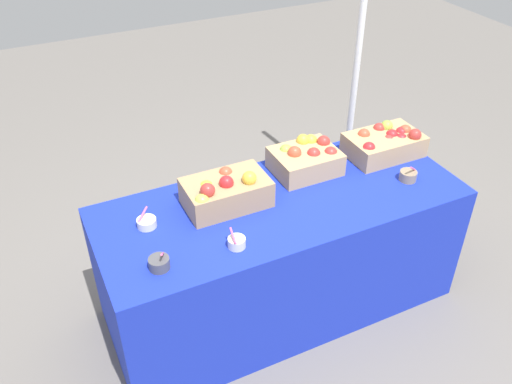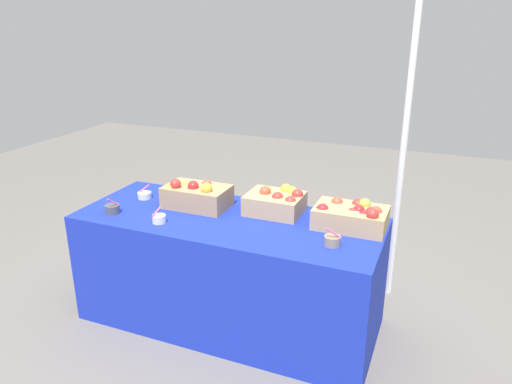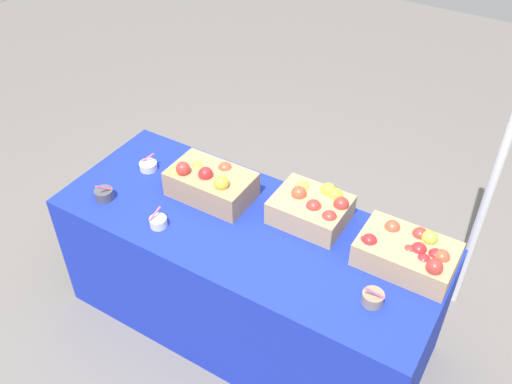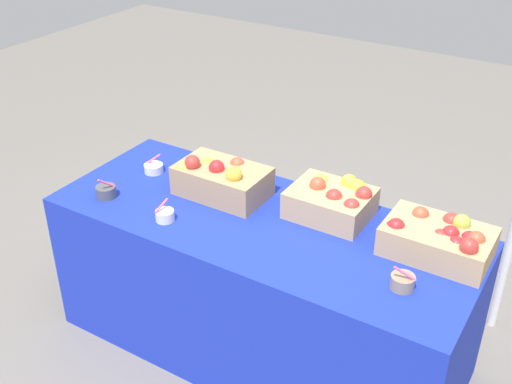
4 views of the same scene
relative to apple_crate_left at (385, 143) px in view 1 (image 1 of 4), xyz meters
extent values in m
plane|color=slate|center=(-0.73, -0.15, -0.81)|extent=(10.00, 10.00, 0.00)
cube|color=#192DB7|center=(-0.73, -0.15, -0.44)|extent=(1.90, 0.76, 0.74)
cube|color=tan|center=(0.00, 0.00, -0.01)|extent=(0.42, 0.27, 0.12)
sphere|color=#B2332D|center=(0.13, -0.09, 0.06)|extent=(0.07, 0.07, 0.07)
sphere|color=red|center=(0.11, 0.01, 0.04)|extent=(0.07, 0.07, 0.07)
sphere|color=#D14C33|center=(0.14, 0.00, 0.04)|extent=(0.07, 0.07, 0.07)
sphere|color=red|center=(0.08, -0.04, 0.03)|extent=(0.07, 0.07, 0.07)
sphere|color=#B2332D|center=(0.01, -0.02, 0.02)|extent=(0.07, 0.07, 0.07)
sphere|color=#99B742|center=(0.06, 0.08, 0.06)|extent=(0.07, 0.07, 0.07)
sphere|color=#B2332D|center=(0.02, 0.09, 0.04)|extent=(0.07, 0.07, 0.07)
sphere|color=red|center=(-0.16, -0.06, 0.04)|extent=(0.07, 0.07, 0.07)
sphere|color=#D14C33|center=(-0.10, 0.07, 0.05)|extent=(0.07, 0.07, 0.07)
sphere|color=red|center=(0.04, 0.00, 0.04)|extent=(0.07, 0.07, 0.07)
sphere|color=red|center=(-0.18, -0.07, 0.02)|extent=(0.07, 0.07, 0.07)
cube|color=tan|center=(-0.49, 0.04, -0.01)|extent=(0.35, 0.28, 0.12)
sphere|color=#B2332D|center=(-0.36, 0.08, 0.05)|extent=(0.07, 0.07, 0.07)
sphere|color=#D14C33|center=(-0.56, 0.05, 0.06)|extent=(0.07, 0.07, 0.07)
sphere|color=gold|center=(-0.46, 0.14, 0.06)|extent=(0.07, 0.07, 0.07)
sphere|color=#D14C33|center=(-0.46, 0.01, 0.04)|extent=(0.07, 0.07, 0.07)
sphere|color=#99B742|center=(-0.58, 0.11, 0.04)|extent=(0.07, 0.07, 0.07)
sphere|color=#B2332D|center=(-0.37, -0.01, 0.04)|extent=(0.07, 0.07, 0.07)
sphere|color=#B2332D|center=(-0.46, 0.01, 0.04)|extent=(0.07, 0.07, 0.07)
sphere|color=gold|center=(-0.41, 0.13, 0.05)|extent=(0.07, 0.07, 0.07)
cube|color=tan|center=(-1.00, -0.05, 0.00)|extent=(0.42, 0.25, 0.14)
sphere|color=gold|center=(-0.90, -0.11, 0.09)|extent=(0.07, 0.07, 0.07)
sphere|color=gold|center=(-1.10, -0.03, 0.05)|extent=(0.07, 0.07, 0.07)
sphere|color=#B2C64C|center=(-1.16, -0.14, 0.05)|extent=(0.07, 0.07, 0.07)
sphere|color=red|center=(-1.01, -0.08, 0.08)|extent=(0.07, 0.07, 0.07)
sphere|color=#D14C33|center=(-0.97, 0.03, 0.05)|extent=(0.07, 0.07, 0.07)
sphere|color=#B2332D|center=(-1.12, -0.11, 0.09)|extent=(0.07, 0.07, 0.07)
cylinder|color=silver|center=(-1.41, -0.05, -0.05)|extent=(0.09, 0.09, 0.04)
cylinder|color=#EA598C|center=(-1.42, -0.04, -0.01)|extent=(0.07, 0.05, 0.06)
cylinder|color=#4C4C51|center=(-1.45, -0.35, -0.05)|extent=(0.09, 0.09, 0.05)
cylinder|color=#EA598C|center=(-1.43, -0.36, 0.01)|extent=(0.04, 0.08, 0.07)
cylinder|color=gray|center=(-0.04, -0.27, -0.05)|extent=(0.09, 0.09, 0.05)
cylinder|color=#EA598C|center=(-0.03, -0.29, 0.01)|extent=(0.08, 0.05, 0.07)
cylinder|color=silver|center=(-1.09, -0.37, -0.05)|extent=(0.08, 0.08, 0.05)
cylinder|color=#EA598C|center=(-1.10, -0.37, 0.00)|extent=(0.02, 0.08, 0.04)
cylinder|color=white|center=(0.20, 0.61, 0.25)|extent=(0.04, 0.04, 2.13)
camera|label=1|loc=(-1.82, -2.10, 1.57)|focal=38.29mm
camera|label=2|loc=(0.47, -2.61, 1.09)|focal=33.62mm
camera|label=3|loc=(0.33, -1.80, 1.77)|focal=39.59mm
camera|label=4|loc=(0.47, -2.14, 1.42)|focal=44.46mm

